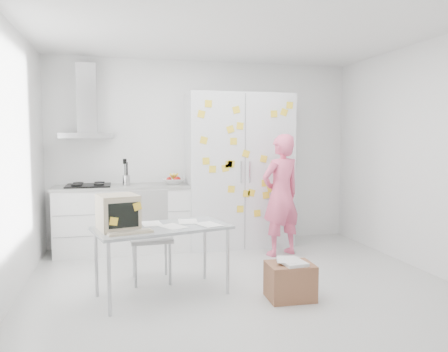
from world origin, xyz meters
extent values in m
cube|color=silver|center=(0.00, 0.00, -0.01)|extent=(4.50, 4.00, 0.02)
cube|color=white|center=(0.00, 2.00, 1.35)|extent=(4.50, 0.02, 2.70)
cube|color=white|center=(-2.25, 0.00, 1.35)|extent=(0.02, 4.00, 2.70)
cube|color=white|center=(2.25, 0.00, 1.35)|extent=(0.02, 4.00, 2.70)
cube|color=white|center=(0.00, 0.00, 2.70)|extent=(4.50, 4.00, 0.02)
cube|color=white|center=(-1.20, 1.70, 0.44)|extent=(1.80, 0.60, 0.88)
cube|color=gray|center=(-1.20, 1.40, 0.58)|extent=(1.76, 0.01, 0.01)
cube|color=gray|center=(-1.20, 1.40, 0.30)|extent=(1.76, 0.01, 0.01)
cube|color=#9E9E99|center=(-1.20, 1.70, 0.90)|extent=(1.84, 0.63, 0.04)
cube|color=black|center=(-1.65, 1.70, 0.93)|extent=(0.58, 0.50, 0.03)
cylinder|color=black|center=(-1.79, 1.58, 0.95)|extent=(0.14, 0.14, 0.02)
cylinder|color=black|center=(-1.51, 1.58, 0.95)|extent=(0.14, 0.14, 0.02)
cylinder|color=black|center=(-1.79, 1.82, 0.95)|extent=(0.14, 0.14, 0.02)
cylinder|color=black|center=(-1.51, 1.82, 0.95)|extent=(0.14, 0.14, 0.02)
cylinder|color=silver|center=(-1.15, 1.70, 0.99)|extent=(0.10, 0.10, 0.14)
cylinder|color=black|center=(-1.16, 1.71, 1.09)|extent=(0.01, 0.01, 0.30)
cylinder|color=black|center=(-1.13, 1.69, 1.09)|extent=(0.01, 0.01, 0.30)
cylinder|color=black|center=(-1.15, 1.72, 1.09)|extent=(0.01, 0.01, 0.30)
cube|color=black|center=(-1.16, 1.71, 1.25)|extent=(0.05, 0.01, 0.07)
imported|color=white|center=(-0.50, 1.70, 0.96)|extent=(0.31, 0.31, 0.08)
sphere|color=#B2140F|center=(-0.56, 1.72, 0.99)|extent=(0.08, 0.08, 0.08)
sphere|color=#B2140F|center=(-0.47, 1.65, 0.99)|extent=(0.08, 0.08, 0.08)
sphere|color=#B2140F|center=(-0.43, 1.74, 0.99)|extent=(0.08, 0.08, 0.08)
cylinder|color=yellow|center=(-0.52, 1.72, 1.03)|extent=(0.09, 0.17, 0.10)
cylinder|color=yellow|center=(-0.49, 1.72, 1.03)|extent=(0.04, 0.17, 0.10)
cylinder|color=yellow|center=(-0.47, 1.72, 1.03)|extent=(0.08, 0.17, 0.10)
cube|color=silver|center=(-1.65, 1.75, 1.60)|extent=(0.70, 0.48, 0.07)
cube|color=silver|center=(-1.65, 1.87, 2.10)|extent=(0.26, 0.24, 0.95)
cube|color=silver|center=(0.45, 1.68, 1.10)|extent=(1.50, 0.65, 2.20)
cube|color=slate|center=(0.45, 1.35, 1.10)|extent=(0.01, 0.01, 2.16)
cube|color=silver|center=(0.39, 1.34, 1.10)|extent=(0.02, 0.02, 0.30)
cube|color=silver|center=(0.51, 1.34, 1.10)|extent=(0.02, 0.02, 0.30)
cube|color=yellow|center=(0.86, 1.34, 1.90)|extent=(0.10, 0.00, 0.10)
cube|color=yellow|center=(1.01, 1.34, 1.93)|extent=(0.12, 0.00, 0.12)
cube|color=yellow|center=(1.12, 1.34, 1.05)|extent=(0.12, 0.00, 0.12)
cube|color=yellow|center=(0.22, 1.34, 1.21)|extent=(0.10, 0.00, 0.10)
cube|color=yellow|center=(0.46, 1.34, 1.35)|extent=(0.12, 0.00, 0.12)
cube|color=yellow|center=(0.83, 1.34, 0.86)|extent=(0.12, 0.00, 0.12)
cube|color=yellow|center=(0.25, 1.34, 0.87)|extent=(0.10, 0.00, 0.10)
cube|color=yellow|center=(0.32, 1.34, 1.95)|extent=(0.12, 0.00, 0.12)
cube|color=yellow|center=(0.54, 1.34, 0.81)|extent=(0.12, 0.00, 0.12)
cube|color=yellow|center=(0.86, 1.34, 1.19)|extent=(0.12, 0.00, 0.12)
cube|color=yellow|center=(0.74, 1.34, 0.94)|extent=(0.10, 0.00, 0.10)
cube|color=yellow|center=(0.24, 1.34, 1.69)|extent=(0.12, 0.00, 0.12)
cube|color=yellow|center=(-0.01, 1.34, 1.15)|extent=(0.10, 0.00, 0.10)
cube|color=yellow|center=(-0.10, 1.34, 1.26)|extent=(0.10, 0.00, 0.10)
cube|color=yellow|center=(-0.16, 1.34, 1.89)|extent=(0.11, 0.00, 0.11)
cube|color=yellow|center=(0.38, 1.34, 0.59)|extent=(0.10, 0.00, 0.10)
cube|color=yellow|center=(0.25, 1.34, 1.22)|extent=(0.11, 0.00, 0.11)
cube|color=yellow|center=(0.99, 1.34, 0.59)|extent=(0.11, 0.00, 0.11)
cube|color=yellow|center=(1.09, 1.34, 2.03)|extent=(0.10, 0.00, 0.10)
cube|color=yellow|center=(0.28, 1.34, 1.53)|extent=(0.10, 0.00, 0.10)
cube|color=yellow|center=(0.17, 1.34, 1.16)|extent=(0.11, 0.00, 0.11)
cube|color=yellow|center=(0.63, 1.34, 0.52)|extent=(0.10, 0.00, 0.10)
cube|color=yellow|center=(-0.07, 1.34, 2.03)|extent=(0.10, 0.00, 0.10)
cube|color=yellow|center=(-0.13, 1.34, 1.54)|extent=(0.12, 0.00, 0.12)
cube|color=yellow|center=(0.76, 1.34, 0.77)|extent=(0.11, 0.00, 0.11)
cube|color=yellow|center=(0.37, 1.34, 1.73)|extent=(0.11, 0.00, 0.11)
cube|color=yellow|center=(0.72, 1.34, 1.28)|extent=(0.11, 0.00, 0.11)
cube|color=yellow|center=(0.47, 1.34, 0.80)|extent=(0.11, 0.00, 0.11)
imported|color=#F65F87|center=(0.85, 1.01, 0.81)|extent=(0.68, 0.55, 1.62)
cube|color=#9EA4A8|center=(-0.84, -0.15, 0.68)|extent=(1.42, 0.95, 0.03)
cylinder|color=#B3B3B8|center=(-1.35, -0.56, 0.33)|extent=(0.04, 0.04, 0.67)
cylinder|color=#B3B3B8|center=(-0.20, -0.26, 0.33)|extent=(0.04, 0.04, 0.67)
cylinder|color=#B3B3B8|center=(-1.48, -0.04, 0.33)|extent=(0.04, 0.04, 0.67)
cylinder|color=#B3B3B8|center=(-0.33, 0.26, 0.33)|extent=(0.04, 0.04, 0.67)
cube|color=#C7B794|center=(-1.26, -0.18, 0.86)|extent=(0.43, 0.45, 0.33)
cube|color=#C7B794|center=(-1.21, -0.37, 0.86)|extent=(0.33, 0.10, 0.30)
cube|color=black|center=(-1.21, -0.38, 0.86)|extent=(0.27, 0.07, 0.23)
cube|color=yellow|center=(-1.30, -0.41, 0.82)|extent=(0.08, 0.02, 0.09)
cube|color=yellow|center=(-1.08, -0.35, 0.94)|extent=(0.09, 0.03, 0.09)
cube|color=#C7B794|center=(-1.16, -0.40, 0.71)|extent=(0.43, 0.24, 0.02)
cube|color=gray|center=(-1.16, -0.40, 0.72)|extent=(0.38, 0.19, 0.01)
cube|color=white|center=(-0.74, -0.17, 0.70)|extent=(0.30, 0.33, 0.00)
cube|color=white|center=(-0.55, 0.04, 0.70)|extent=(0.22, 0.29, 0.00)
cube|color=white|center=(-0.37, -0.17, 0.70)|extent=(0.28, 0.32, 0.00)
cube|color=white|center=(-0.93, 0.02, 0.70)|extent=(0.22, 0.29, 0.00)
cube|color=#A3A2A1|center=(-0.92, 0.31, 0.48)|extent=(0.45, 0.45, 0.04)
cube|color=#A3A2A1|center=(-0.92, 0.52, 0.74)|extent=(0.42, 0.04, 0.49)
cylinder|color=#9EA0A3|center=(-1.09, 0.13, 0.23)|extent=(0.03, 0.03, 0.46)
cylinder|color=#9EA0A3|center=(-0.73, 0.14, 0.23)|extent=(0.03, 0.03, 0.46)
cylinder|color=#9EA0A3|center=(-1.10, 0.49, 0.23)|extent=(0.03, 0.03, 0.46)
cylinder|color=#9EA0A3|center=(-0.74, 0.50, 0.23)|extent=(0.03, 0.03, 0.46)
cube|color=brown|center=(0.36, -0.54, 0.18)|extent=(0.45, 0.37, 0.35)
cube|color=silver|center=(0.38, -0.56, 0.37)|extent=(0.23, 0.30, 0.03)
cube|color=silver|center=(0.34, -0.50, 0.38)|extent=(0.26, 0.31, 0.00)
camera|label=1|loc=(-1.24, -4.42, 1.57)|focal=35.00mm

